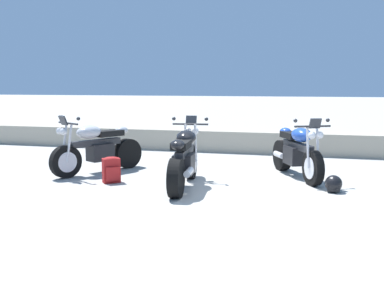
# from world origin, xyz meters

# --- Properties ---
(ground_plane) EXTENTS (120.00, 120.00, 0.00)m
(ground_plane) POSITION_xyz_m (0.00, 0.00, 0.00)
(ground_plane) COLOR #A3A099
(stone_wall) EXTENTS (36.00, 0.80, 0.55)m
(stone_wall) POSITION_xyz_m (0.00, 4.80, 0.28)
(stone_wall) COLOR #A89E89
(stone_wall) RESTS_ON ground
(motorcycle_silver_near_left) EXTENTS (1.20, 1.87, 1.18)m
(motorcycle_silver_near_left) POSITION_xyz_m (-3.33, 1.22, 0.49)
(motorcycle_silver_near_left) COLOR black
(motorcycle_silver_near_left) RESTS_ON ground
(motorcycle_black_centre) EXTENTS (0.67, 2.07, 1.18)m
(motorcycle_black_centre) POSITION_xyz_m (-1.32, 0.49, 0.49)
(motorcycle_black_centre) COLOR black
(motorcycle_black_centre) RESTS_ON ground
(motorcycle_blue_far_right) EXTENTS (1.09, 1.94, 1.18)m
(motorcycle_blue_far_right) POSITION_xyz_m (0.52, 1.78, 0.49)
(motorcycle_blue_far_right) COLOR black
(motorcycle_blue_far_right) RESTS_ON ground
(rider_backpack) EXTENTS (0.35, 0.35, 0.47)m
(rider_backpack) POSITION_xyz_m (-2.68, 0.47, 0.24)
(rider_backpack) COLOR #A31E1E
(rider_backpack) RESTS_ON ground
(rider_helmet) EXTENTS (0.28, 0.28, 0.28)m
(rider_helmet) POSITION_xyz_m (1.14, 0.74, 0.14)
(rider_helmet) COLOR black
(rider_helmet) RESTS_ON ground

